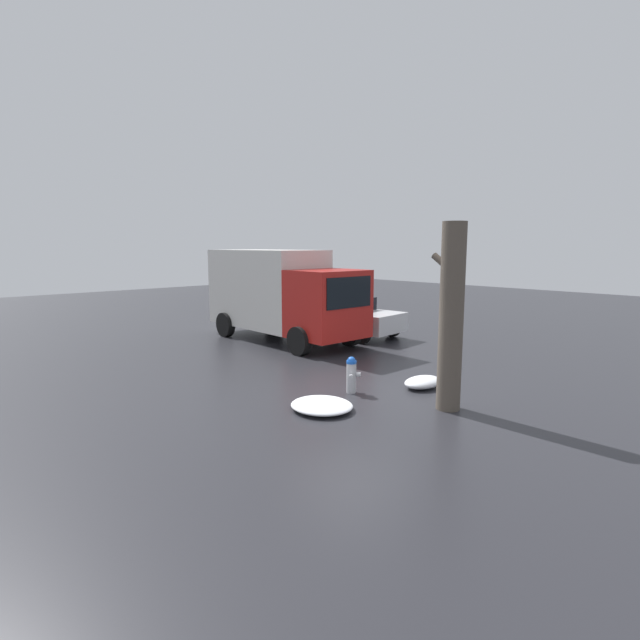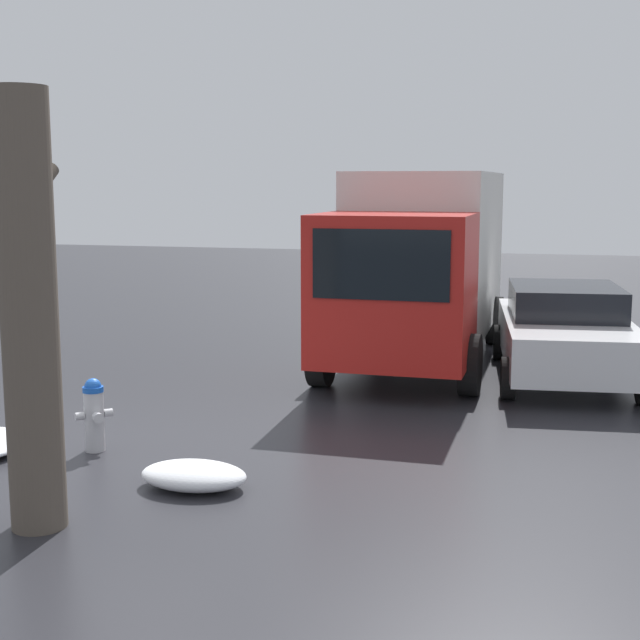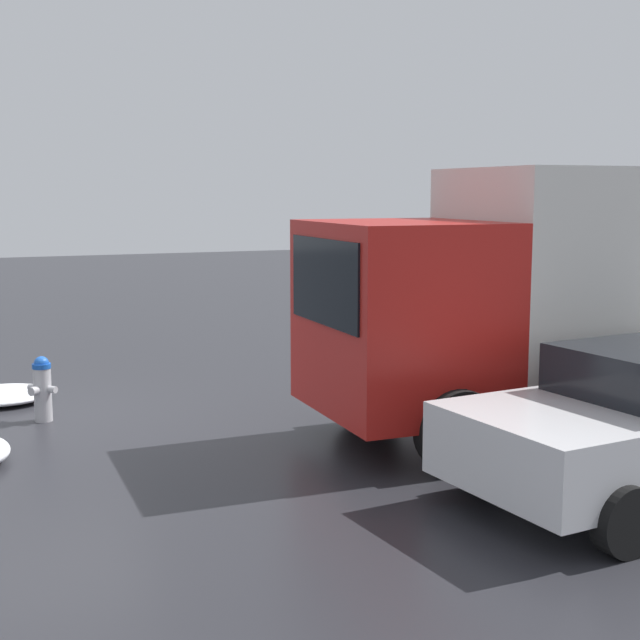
% 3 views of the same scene
% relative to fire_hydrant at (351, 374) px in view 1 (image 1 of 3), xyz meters
% --- Properties ---
extents(ground_plane, '(60.00, 60.00, 0.00)m').
position_rel_fire_hydrant_xyz_m(ground_plane, '(0.00, 0.00, -0.44)').
color(ground_plane, '#28282D').
extents(fire_hydrant, '(0.37, 0.37, 0.85)m').
position_rel_fire_hydrant_xyz_m(fire_hydrant, '(0.00, 0.00, 0.00)').
color(fire_hydrant, '#B7B7BC').
rests_on(fire_hydrant, ground_plane).
extents(tree_trunk, '(0.75, 0.49, 3.83)m').
position_rel_fire_hydrant_xyz_m(tree_trunk, '(-2.15, -0.63, 1.49)').
color(tree_trunk, brown).
rests_on(tree_trunk, ground_plane).
extents(delivery_truck, '(6.53, 2.58, 3.20)m').
position_rel_fire_hydrant_xyz_m(delivery_truck, '(6.14, -2.82, 1.28)').
color(delivery_truck, red).
rests_on(delivery_truck, ground_plane).
extents(parked_car, '(4.41, 2.39, 1.44)m').
position_rel_fire_hydrant_xyz_m(parked_car, '(5.27, -5.20, 0.31)').
color(parked_car, silver).
rests_on(parked_car, ground_plane).
extents(snow_pile_by_hydrant, '(0.73, 1.09, 0.26)m').
position_rel_fire_hydrant_xyz_m(snow_pile_by_hydrant, '(-0.87, -1.57, -0.31)').
color(snow_pile_by_hydrant, white).
rests_on(snow_pile_by_hydrant, ground_plane).
extents(snow_pile_curbside, '(1.34, 1.23, 0.19)m').
position_rel_fire_hydrant_xyz_m(snow_pile_curbside, '(-0.42, 1.33, -0.34)').
color(snow_pile_curbside, white).
rests_on(snow_pile_curbside, ground_plane).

